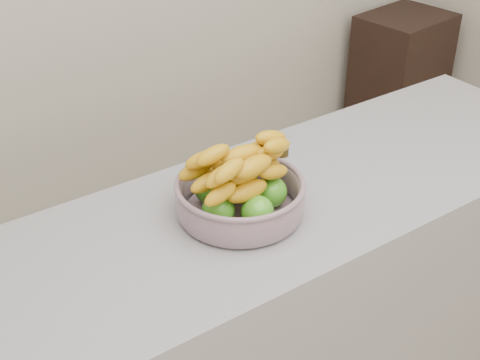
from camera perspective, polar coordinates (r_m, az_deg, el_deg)
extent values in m
cube|color=#96959D|center=(2.04, 3.05, -12.12)|extent=(2.00, 0.60, 0.90)
cube|color=black|center=(3.70, 13.30, 7.66)|extent=(0.48, 0.40, 0.79)
cylinder|color=#94A2B2|center=(1.69, 0.00, -2.70)|extent=(0.28, 0.28, 0.01)
torus|color=#94A2B2|center=(1.64, 0.00, -0.35)|extent=(0.32, 0.32, 0.02)
sphere|color=#46A11B|center=(1.60, 1.50, -2.72)|extent=(0.08, 0.08, 0.08)
sphere|color=#46A11B|center=(1.68, 2.68, -1.02)|extent=(0.08, 0.08, 0.08)
sphere|color=#46A11B|center=(1.73, 0.22, 0.10)|extent=(0.08, 0.08, 0.08)
sphere|color=#46A11B|center=(1.69, -2.53, -0.79)|extent=(0.08, 0.08, 0.08)
sphere|color=#46A11B|center=(1.61, -1.87, -2.57)|extent=(0.08, 0.08, 0.08)
ellipsoid|color=#FFB115|center=(1.59, 0.64, -0.95)|extent=(0.21, 0.06, 0.05)
ellipsoid|color=#FFB115|center=(1.63, -0.32, -0.10)|extent=(0.21, 0.06, 0.05)
ellipsoid|color=#FFB115|center=(1.67, -1.24, 0.70)|extent=(0.21, 0.08, 0.05)
ellipsoid|color=#FFB115|center=(1.59, 0.52, 0.66)|extent=(0.21, 0.07, 0.05)
ellipsoid|color=#FFB115|center=(1.64, -0.51, 1.53)|extent=(0.21, 0.10, 0.05)
ellipsoid|color=#FFB115|center=(1.60, 0.20, 2.15)|extent=(0.21, 0.06, 0.05)
ellipsoid|color=#FFB115|center=(1.56, 1.16, 1.16)|extent=(0.21, 0.08, 0.05)
cylinder|color=#3B2F13|center=(1.67, 3.64, 2.68)|extent=(0.03, 0.03, 0.04)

